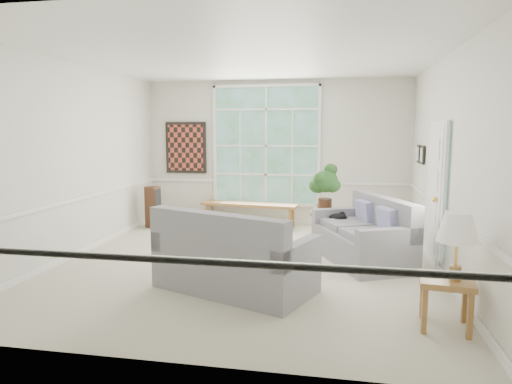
% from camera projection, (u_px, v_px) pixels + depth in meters
% --- Properties ---
extents(floor, '(5.50, 6.00, 0.01)m').
position_uv_depth(floor, '(247.00, 264.00, 6.80)').
color(floor, '#B9B49F').
rests_on(floor, ground).
extents(ceiling, '(5.50, 6.00, 0.02)m').
position_uv_depth(ceiling, '(246.00, 56.00, 6.40)').
color(ceiling, white).
rests_on(ceiling, ground).
extents(wall_back, '(5.50, 0.02, 3.00)m').
position_uv_depth(wall_back, '(276.00, 153.00, 9.53)').
color(wall_back, silver).
rests_on(wall_back, ground).
extents(wall_front, '(5.50, 0.02, 3.00)m').
position_uv_depth(wall_front, '(172.00, 189.00, 3.68)').
color(wall_front, silver).
rests_on(wall_front, ground).
extents(wall_left, '(0.02, 6.00, 3.00)m').
position_uv_depth(wall_left, '(74.00, 161.00, 7.10)').
color(wall_left, silver).
rests_on(wall_left, ground).
extents(wall_right, '(0.02, 6.00, 3.00)m').
position_uv_depth(wall_right, '(447.00, 166.00, 6.11)').
color(wall_right, silver).
rests_on(wall_right, ground).
extents(window_back, '(2.30, 0.08, 2.40)m').
position_uv_depth(window_back, '(266.00, 146.00, 9.50)').
color(window_back, white).
rests_on(window_back, wall_back).
extents(entry_door, '(0.08, 0.90, 2.10)m').
position_uv_depth(entry_door, '(434.00, 193.00, 6.76)').
color(entry_door, white).
rests_on(entry_door, floor).
extents(door_sidelight, '(0.08, 0.26, 1.90)m').
position_uv_depth(door_sidelight, '(443.00, 192.00, 6.13)').
color(door_sidelight, white).
rests_on(door_sidelight, wall_right).
extents(wall_art, '(0.90, 0.06, 1.10)m').
position_uv_depth(wall_art, '(186.00, 148.00, 9.82)').
color(wall_art, maroon).
rests_on(wall_art, wall_back).
extents(wall_frame_near, '(0.04, 0.26, 0.32)m').
position_uv_depth(wall_frame_near, '(422.00, 155.00, 7.81)').
color(wall_frame_near, black).
rests_on(wall_frame_near, wall_right).
extents(wall_frame_far, '(0.04, 0.26, 0.32)m').
position_uv_depth(wall_frame_far, '(418.00, 154.00, 8.20)').
color(wall_frame_far, black).
rests_on(wall_frame_far, wall_right).
extents(loveseat_right, '(1.57, 2.01, 0.97)m').
position_uv_depth(loveseat_right, '(361.00, 230.00, 6.87)').
color(loveseat_right, gray).
rests_on(loveseat_right, floor).
extents(loveseat_front, '(2.12, 1.60, 1.02)m').
position_uv_depth(loveseat_front, '(235.00, 249.00, 5.63)').
color(loveseat_front, gray).
rests_on(loveseat_front, floor).
extents(coffee_table, '(1.34, 0.91, 0.46)m').
position_uv_depth(coffee_table, '(251.00, 236.00, 7.55)').
color(coffee_table, olive).
rests_on(coffee_table, floor).
extents(pewter_bowl, '(0.35, 0.35, 0.08)m').
position_uv_depth(pewter_bowl, '(247.00, 220.00, 7.56)').
color(pewter_bowl, '#929297').
rests_on(pewter_bowl, coffee_table).
extents(window_bench, '(2.05, 0.63, 0.47)m').
position_uv_depth(window_bench, '(249.00, 215.00, 9.44)').
color(window_bench, olive).
rests_on(window_bench, floor).
extents(end_table, '(0.62, 0.62, 0.57)m').
position_uv_depth(end_table, '(329.00, 226.00, 8.04)').
color(end_table, olive).
rests_on(end_table, floor).
extents(houseplant, '(0.61, 0.61, 0.84)m').
position_uv_depth(houseplant, '(325.00, 187.00, 7.97)').
color(houseplant, '#265221').
rests_on(houseplant, end_table).
extents(side_table, '(0.57, 0.57, 0.52)m').
position_uv_depth(side_table, '(445.00, 303.00, 4.54)').
color(side_table, olive).
rests_on(side_table, floor).
extents(table_lamp, '(0.41, 0.41, 0.67)m').
position_uv_depth(table_lamp, '(457.00, 247.00, 4.38)').
color(table_lamp, silver).
rests_on(table_lamp, side_table).
extents(pet_bed, '(0.52, 0.52, 0.12)m').
position_uv_depth(pet_bed, '(179.00, 222.00, 9.55)').
color(pet_bed, gray).
rests_on(pet_bed, floor).
extents(floor_speaker, '(0.31, 0.28, 0.84)m').
position_uv_depth(floor_speaker, '(153.00, 207.00, 9.25)').
color(floor_speaker, '#3F2415').
rests_on(floor_speaker, floor).
extents(cat, '(0.36, 0.33, 0.14)m').
position_uv_depth(cat, '(338.00, 217.00, 7.44)').
color(cat, black).
rests_on(cat, loveseat_right).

